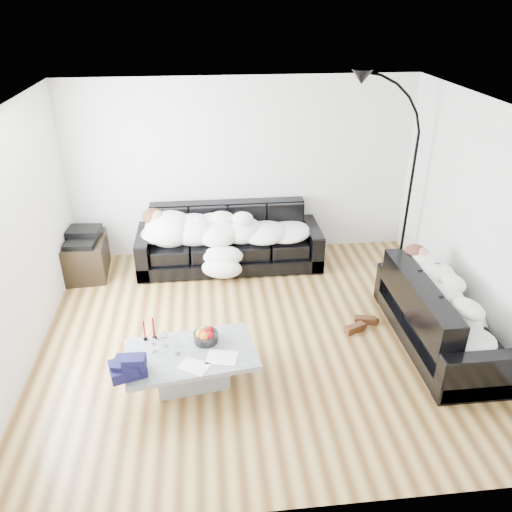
{
  "coord_description": "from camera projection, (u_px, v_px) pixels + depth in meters",
  "views": [
    {
      "loc": [
        -0.54,
        -4.72,
        3.58
      ],
      "look_at": [
        0.0,
        0.3,
        0.9
      ],
      "focal_mm": 35.0,
      "sensor_mm": 36.0,
      "label": 1
    }
  ],
  "objects": [
    {
      "name": "ground",
      "position": [
        259.0,
        335.0,
        5.88
      ],
      "size": [
        5.0,
        5.0,
        0.0
      ],
      "primitive_type": "plane",
      "color": "brown",
      "rests_on": "ground"
    },
    {
      "name": "shoes",
      "position": [
        360.0,
        324.0,
        5.99
      ],
      "size": [
        0.48,
        0.39,
        0.1
      ],
      "primitive_type": null,
      "rotation": [
        0.0,
        0.0,
        0.19
      ],
      "color": "#472311",
      "rests_on": "ground"
    },
    {
      "name": "ceiling",
      "position": [
        259.0,
        110.0,
        4.65
      ],
      "size": [
        5.0,
        5.0,
        0.0
      ],
      "primitive_type": "plane",
      "color": "white",
      "rests_on": "ground"
    },
    {
      "name": "candle_left",
      "position": [
        144.0,
        331.0,
        5.13
      ],
      "size": [
        0.05,
        0.05,
        0.23
      ],
      "primitive_type": "cylinder",
      "rotation": [
        0.0,
        0.0,
        0.18
      ],
      "color": "maroon",
      "rests_on": "coffee_table"
    },
    {
      "name": "coffee_table",
      "position": [
        192.0,
        367.0,
        5.09
      ],
      "size": [
        1.39,
        0.93,
        0.38
      ],
      "primitive_type": "cube",
      "rotation": [
        0.0,
        0.0,
        0.14
      ],
      "color": "#939699",
      "rests_on": "ground"
    },
    {
      "name": "av_cabinet",
      "position": [
        87.0,
        257.0,
        7.04
      ],
      "size": [
        0.59,
        0.82,
        0.54
      ],
      "primitive_type": "cube",
      "rotation": [
        0.0,
        0.0,
        0.06
      ],
      "color": "black",
      "rests_on": "ground"
    },
    {
      "name": "wall_left",
      "position": [
        13.0,
        247.0,
        5.03
      ],
      "size": [
        0.02,
        4.5,
        2.6
      ],
      "primitive_type": "cube",
      "color": "silver",
      "rests_on": "ground"
    },
    {
      "name": "wall_back",
      "position": [
        242.0,
        169.0,
        7.24
      ],
      "size": [
        5.0,
        0.02,
        2.6
      ],
      "primitive_type": "cube",
      "color": "silver",
      "rests_on": "ground"
    },
    {
      "name": "fruit_bowl",
      "position": [
        206.0,
        335.0,
        5.13
      ],
      "size": [
        0.26,
        0.26,
        0.16
      ],
      "primitive_type": "cylinder",
      "rotation": [
        0.0,
        0.0,
        0.02
      ],
      "color": "white",
      "rests_on": "coffee_table"
    },
    {
      "name": "sleeper_back",
      "position": [
        229.0,
        226.0,
        7.05
      ],
      "size": [
        2.22,
        0.77,
        0.44
      ],
      "primitive_type": null,
      "color": "white",
      "rests_on": "sofa_back"
    },
    {
      "name": "sofa_back",
      "position": [
        229.0,
        238.0,
        7.2
      ],
      "size": [
        2.62,
        0.91,
        0.86
      ],
      "primitive_type": "cube",
      "color": "black",
      "rests_on": "ground"
    },
    {
      "name": "sofa_right",
      "position": [
        442.0,
        313.0,
        5.58
      ],
      "size": [
        0.85,
        1.99,
        0.8
      ],
      "primitive_type": "cube",
      "rotation": [
        0.0,
        0.0,
        1.57
      ],
      "color": "black",
      "rests_on": "ground"
    },
    {
      "name": "sleeper_right",
      "position": [
        445.0,
        296.0,
        5.48
      ],
      "size": [
        0.72,
        1.7,
        0.42
      ],
      "primitive_type": null,
      "rotation": [
        0.0,
        0.0,
        1.57
      ],
      "color": "white",
      "rests_on": "sofa_right"
    },
    {
      "name": "candle_right",
      "position": [
        154.0,
        328.0,
        5.15
      ],
      "size": [
        0.05,
        0.05,
        0.26
      ],
      "primitive_type": "cylinder",
      "rotation": [
        0.0,
        0.0,
        -0.07
      ],
      "color": "maroon",
      "rests_on": "coffee_table"
    },
    {
      "name": "floor_lamp",
      "position": [
        410.0,
        188.0,
        6.81
      ],
      "size": [
        0.94,
        0.58,
        2.42
      ],
      "primitive_type": null,
      "rotation": [
        0.0,
        0.0,
        -0.28
      ],
      "color": "black",
      "rests_on": "ground"
    },
    {
      "name": "newspaper_b",
      "position": [
        194.0,
        366.0,
        4.81
      ],
      "size": [
        0.35,
        0.32,
        0.01
      ],
      "primitive_type": "cube",
      "rotation": [
        0.0,
        0.0,
        -0.56
      ],
      "color": "silver",
      "rests_on": "coffee_table"
    },
    {
      "name": "wine_glass_a",
      "position": [
        165.0,
        339.0,
        5.06
      ],
      "size": [
        0.08,
        0.08,
        0.18
      ],
      "primitive_type": "cylinder",
      "rotation": [
        0.0,
        0.0,
        0.14
      ],
      "color": "white",
      "rests_on": "coffee_table"
    },
    {
      "name": "wine_glass_b",
      "position": [
        154.0,
        345.0,
        4.97
      ],
      "size": [
        0.07,
        0.07,
        0.16
      ],
      "primitive_type": "cylinder",
      "rotation": [
        0.0,
        0.0,
        -0.06
      ],
      "color": "white",
      "rests_on": "coffee_table"
    },
    {
      "name": "newspaper_a",
      "position": [
        222.0,
        357.0,
        4.93
      ],
      "size": [
        0.34,
        0.29,
        0.01
      ],
      "primitive_type": "cube",
      "rotation": [
        0.0,
        0.0,
        -0.22
      ],
      "color": "silver",
      "rests_on": "coffee_table"
    },
    {
      "name": "stereo",
      "position": [
        83.0,
        236.0,
        6.88
      ],
      "size": [
        0.46,
        0.37,
        0.13
      ],
      "primitive_type": "cube",
      "rotation": [
        0.0,
        0.0,
        -0.07
      ],
      "color": "black",
      "rests_on": "av_cabinet"
    },
    {
      "name": "teal_cushion",
      "position": [
        419.0,
        262.0,
        5.97
      ],
      "size": [
        0.42,
        0.38,
        0.2
      ],
      "primitive_type": "ellipsoid",
      "rotation": [
        0.0,
        0.0,
        0.24
      ],
      "color": "#0B5052",
      "rests_on": "sofa_right"
    },
    {
      "name": "wall_right",
      "position": [
        484.0,
        225.0,
        5.5
      ],
      "size": [
        0.02,
        4.5,
        2.6
      ],
      "primitive_type": "cube",
      "color": "silver",
      "rests_on": "ground"
    },
    {
      "name": "navy_jacket",
      "position": [
        130.0,
        359.0,
        4.66
      ],
      "size": [
        0.4,
        0.36,
        0.17
      ],
      "primitive_type": null,
      "rotation": [
        0.0,
        0.0,
        0.22
      ],
      "color": "black",
      "rests_on": "coffee_table"
    },
    {
      "name": "wine_glass_c",
      "position": [
        177.0,
        347.0,
        4.94
      ],
      "size": [
        0.08,
        0.08,
        0.17
      ],
      "primitive_type": "cylinder",
      "rotation": [
        0.0,
        0.0,
        0.15
      ],
      "color": "white",
      "rests_on": "coffee_table"
    }
  ]
}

